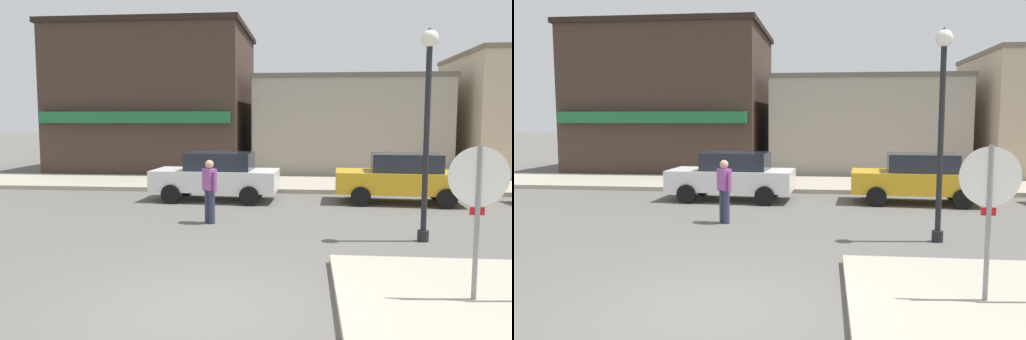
{
  "view_description": "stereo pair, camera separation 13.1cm",
  "coord_description": "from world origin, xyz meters",
  "views": [
    {
      "loc": [
        1.45,
        -6.56,
        2.65
      ],
      "look_at": [
        0.32,
        4.5,
        1.5
      ],
      "focal_mm": 35.0,
      "sensor_mm": 36.0,
      "label": 1
    },
    {
      "loc": [
        1.58,
        -6.54,
        2.65
      ],
      "look_at": [
        0.32,
        4.5,
        1.5
      ],
      "focal_mm": 35.0,
      "sensor_mm": 36.0,
      "label": 2
    }
  ],
  "objects": [
    {
      "name": "parked_car_second",
      "position": [
        4.43,
        9.35,
        0.81
      ],
      "size": [
        4.11,
        2.09,
        1.56
      ],
      "color": "gold",
      "rests_on": "ground"
    },
    {
      "name": "ground_plane",
      "position": [
        0.0,
        0.0,
        0.0
      ],
      "size": [
        160.0,
        160.0,
        0.0
      ],
      "primitive_type": "plane",
      "color": "#5B5954"
    },
    {
      "name": "stop_sign",
      "position": [
        3.78,
        0.43,
        1.52
      ],
      "size": [
        0.82,
        0.07,
        2.3
      ],
      "color": "gray",
      "rests_on": "ground"
    },
    {
      "name": "kerb_far",
      "position": [
        0.0,
        12.94,
        0.07
      ],
      "size": [
        80.0,
        4.0,
        0.15
      ],
      "primitive_type": "cube",
      "color": "#A89E8C",
      "rests_on": "ground"
    },
    {
      "name": "building_storefront_left_near",
      "position": [
        3.4,
        18.82,
        2.32
      ],
      "size": [
        8.96,
        6.77,
        4.63
      ],
      "color": "#9E9384",
      "rests_on": "ground"
    },
    {
      "name": "lamp_post",
      "position": [
        3.98,
        4.35,
        2.96
      ],
      "size": [
        0.36,
        0.36,
        4.54
      ],
      "color": "black",
      "rests_on": "ground"
    },
    {
      "name": "parked_car_nearest",
      "position": [
        -1.44,
        9.27,
        0.81
      ],
      "size": [
        4.08,
        2.03,
        1.56
      ],
      "color": "white",
      "rests_on": "ground"
    },
    {
      "name": "pedestrian_crossing_near",
      "position": [
        -0.98,
        5.74,
        0.87
      ],
      "size": [
        0.45,
        0.45,
        1.61
      ],
      "color": "#2D334C",
      "rests_on": "ground"
    },
    {
      "name": "building_corner_shop",
      "position": [
        -6.14,
        18.66,
        3.56
      ],
      "size": [
        9.26,
        7.92,
        7.12
      ],
      "color": "#3D2D26",
      "rests_on": "ground"
    }
  ]
}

